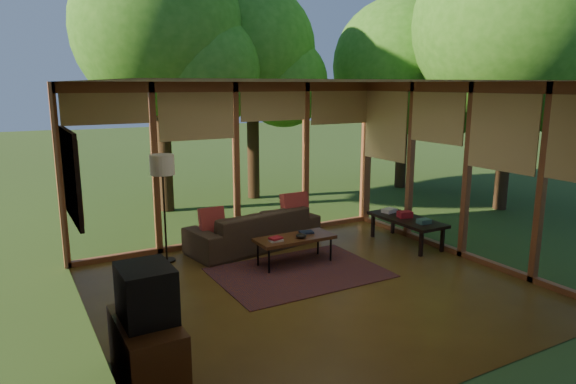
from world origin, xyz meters
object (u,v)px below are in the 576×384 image
media_cabinet (147,350)px  television (146,293)px  side_console (407,221)px  floor_lamp (162,171)px  sofa (254,229)px  coffee_table (295,239)px

media_cabinet → television: (0.02, 0.00, 0.55)m
media_cabinet → side_console: size_ratio=0.71×
media_cabinet → floor_lamp: bearing=70.8°
sofa → floor_lamp: floor_lamp is taller
media_cabinet → floor_lamp: 3.46m
television → side_console: television is taller
sofa → floor_lamp: bearing=-10.6°
floor_lamp → side_console: floor_lamp is taller
floor_lamp → coffee_table: floor_lamp is taller
media_cabinet → floor_lamp: floor_lamp is taller
coffee_table → media_cabinet: bearing=-143.3°
television → side_console: 5.25m
television → coffee_table: 3.42m
sofa → side_console: sofa is taller
television → side_console: (4.85, 1.96, -0.44)m
coffee_table → television: bearing=-143.1°
media_cabinet → coffee_table: media_cabinet is taller
sofa → media_cabinet: sofa is taller
media_cabinet → floor_lamp: size_ratio=0.61×
sofa → coffee_table: 1.04m
floor_lamp → side_console: (3.79, -1.14, -1.00)m
floor_lamp → coffee_table: (1.65, -1.06, -1.01)m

